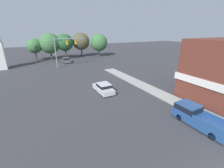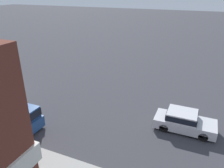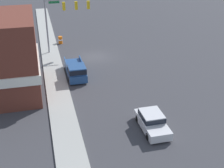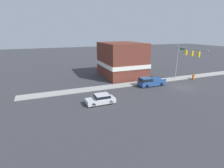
% 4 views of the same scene
% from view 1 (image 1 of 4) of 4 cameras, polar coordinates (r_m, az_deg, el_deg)
% --- Properties ---
extents(far_signal_assembly, '(7.69, 0.49, 7.59)m').
position_cam_1_polar(far_signal_assembly, '(39.94, -17.60, 13.79)').
color(far_signal_assembly, gray).
rests_on(far_signal_assembly, ground).
extents(car_lead, '(1.89, 4.36, 1.49)m').
position_cam_1_polar(car_lead, '(22.98, -3.23, -1.41)').
color(car_lead, black).
rests_on(car_lead, ground).
extents(car_distant, '(1.93, 4.25, 1.53)m').
position_cam_1_polar(car_distant, '(46.75, -17.07, 8.75)').
color(car_distant, black).
rests_on(car_distant, ground).
extents(pickup_truck_parked, '(1.97, 5.51, 1.81)m').
position_cam_1_polar(pickup_truck_parked, '(17.66, 29.44, -10.62)').
color(pickup_truck_parked, black).
rests_on(pickup_truck_parked, ground).
extents(backdrop_tree_left_far, '(4.45, 4.45, 6.78)m').
position_cam_1_polar(backdrop_tree_left_far, '(52.98, -27.50, 12.75)').
color(backdrop_tree_left_far, '#4C3823').
rests_on(backdrop_tree_left_far, ground).
extents(backdrop_tree_left_mid, '(6.39, 6.39, 8.35)m').
position_cam_1_polar(backdrop_tree_left_mid, '(52.96, -22.64, 14.10)').
color(backdrop_tree_left_mid, '#4C3823').
rests_on(backdrop_tree_left_mid, ground).
extents(backdrop_tree_center, '(5.46, 5.46, 8.04)m').
position_cam_1_polar(backdrop_tree_center, '(52.91, -17.58, 14.84)').
color(backdrop_tree_center, '#4C3823').
rests_on(backdrop_tree_center, ground).
extents(backdrop_tree_right_mid, '(5.94, 5.94, 8.31)m').
position_cam_1_polar(backdrop_tree_right_mid, '(56.08, -11.74, 15.59)').
color(backdrop_tree_right_mid, '#4C3823').
rests_on(backdrop_tree_right_mid, ground).
extents(backdrop_tree_right_far, '(6.08, 6.08, 7.95)m').
position_cam_1_polar(backdrop_tree_right_far, '(55.75, -4.99, 15.46)').
color(backdrop_tree_right_far, '#4C3823').
rests_on(backdrop_tree_right_far, ground).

